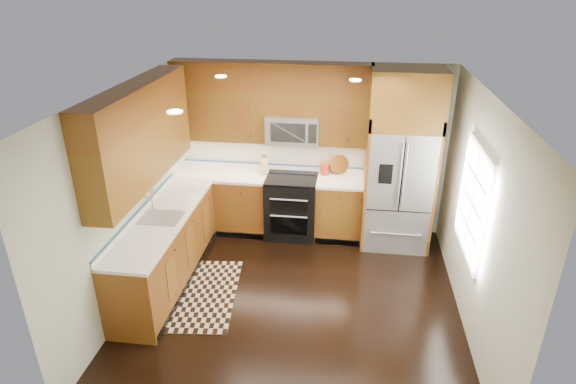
# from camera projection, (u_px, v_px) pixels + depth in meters

# --- Properties ---
(ground) EXTENTS (4.00, 4.00, 0.00)m
(ground) POSITION_uv_depth(u_px,v_px,m) (294.00, 300.00, 6.00)
(ground) COLOR black
(ground) RESTS_ON ground
(wall_back) EXTENTS (4.00, 0.02, 2.60)m
(wall_back) POSITION_uv_depth(u_px,v_px,m) (311.00, 149.00, 7.26)
(wall_back) COLOR #B7BAA7
(wall_back) RESTS_ON ground
(wall_left) EXTENTS (0.02, 4.00, 2.60)m
(wall_left) POSITION_uv_depth(u_px,v_px,m) (128.00, 197.00, 5.70)
(wall_left) COLOR #B7BAA7
(wall_left) RESTS_ON ground
(wall_right) EXTENTS (0.02, 4.00, 2.60)m
(wall_right) POSITION_uv_depth(u_px,v_px,m) (478.00, 218.00, 5.22)
(wall_right) COLOR #B7BAA7
(wall_right) RESTS_ON ground
(window) EXTENTS (0.04, 1.10, 1.30)m
(window) POSITION_uv_depth(u_px,v_px,m) (473.00, 202.00, 5.36)
(window) COLOR white
(window) RESTS_ON ground
(base_cabinets) EXTENTS (2.85, 3.00, 0.90)m
(base_cabinets) POSITION_uv_depth(u_px,v_px,m) (216.00, 228.00, 6.77)
(base_cabinets) COLOR brown
(base_cabinets) RESTS_ON ground
(countertop) EXTENTS (2.86, 3.01, 0.04)m
(countertop) POSITION_uv_depth(u_px,v_px,m) (226.00, 195.00, 6.66)
(countertop) COLOR white
(countertop) RESTS_ON base_cabinets
(upper_cabinets) EXTENTS (2.85, 3.00, 1.15)m
(upper_cabinets) POSITION_uv_depth(u_px,v_px,m) (218.00, 115.00, 6.27)
(upper_cabinets) COLOR brown
(upper_cabinets) RESTS_ON ground
(range) EXTENTS (0.76, 0.67, 0.95)m
(range) POSITION_uv_depth(u_px,v_px,m) (292.00, 206.00, 7.34)
(range) COLOR black
(range) RESTS_ON ground
(microwave) EXTENTS (0.76, 0.40, 0.42)m
(microwave) POSITION_uv_depth(u_px,v_px,m) (293.00, 129.00, 6.96)
(microwave) COLOR #B2B2B7
(microwave) RESTS_ON ground
(refrigerator) EXTENTS (0.98, 0.75, 2.60)m
(refrigerator) POSITION_uv_depth(u_px,v_px,m) (400.00, 161.00, 6.77)
(refrigerator) COLOR #B2B2B7
(refrigerator) RESTS_ON ground
(sink_faucet) EXTENTS (0.54, 0.44, 0.37)m
(sink_faucet) POSITION_uv_depth(u_px,v_px,m) (159.00, 213.00, 6.00)
(sink_faucet) COLOR #B2B2B7
(sink_faucet) RESTS_ON countertop
(rug) EXTENTS (1.04, 1.57, 0.01)m
(rug) POSITION_uv_depth(u_px,v_px,m) (201.00, 294.00, 6.12)
(rug) COLOR black
(rug) RESTS_ON ground
(knife_block) EXTENTS (0.14, 0.17, 0.30)m
(knife_block) POSITION_uv_depth(u_px,v_px,m) (264.00, 165.00, 7.28)
(knife_block) COLOR tan
(knife_block) RESTS_ON countertop
(utensil_crock) EXTENTS (0.15, 0.15, 0.37)m
(utensil_crock) POSITION_uv_depth(u_px,v_px,m) (325.00, 166.00, 7.22)
(utensil_crock) COLOR #9B3213
(utensil_crock) RESTS_ON countertop
(cutting_board) EXTENTS (0.39, 0.39, 0.02)m
(cutting_board) POSITION_uv_depth(u_px,v_px,m) (339.00, 173.00, 7.30)
(cutting_board) COLOR brown
(cutting_board) RESTS_ON countertop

